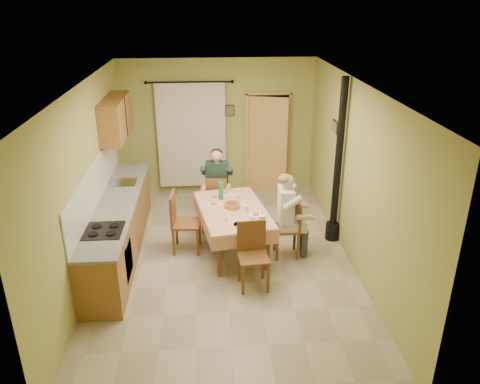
{
  "coord_description": "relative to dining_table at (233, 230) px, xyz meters",
  "views": [
    {
      "loc": [
        -0.23,
        -6.49,
        3.96
      ],
      "look_at": [
        0.25,
        0.1,
        1.15
      ],
      "focal_mm": 35.0,
      "sensor_mm": 36.0,
      "label": 1
    }
  ],
  "objects": [
    {
      "name": "chair_far",
      "position": [
        -0.23,
        1.06,
        -0.09
      ],
      "size": [
        0.42,
        0.42,
        0.93
      ],
      "rotation": [
        0.0,
        0.0,
        -0.11
      ],
      "color": "brown",
      "rests_on": "ground"
    },
    {
      "name": "tableware",
      "position": [
        0.05,
        -0.09,
        0.43
      ],
      "size": [
        0.9,
        1.54,
        0.33
      ],
      "color": "white",
      "rests_on": "dining_table"
    },
    {
      "name": "chair_near",
      "position": [
        0.23,
        -1.06,
        -0.09
      ],
      "size": [
        0.45,
        0.45,
        0.98
      ],
      "rotation": [
        0.0,
        0.0,
        3.22
      ],
      "color": "brown",
      "rests_on": "ground"
    },
    {
      "name": "chair_left",
      "position": [
        -0.78,
        0.08,
        -0.09
      ],
      "size": [
        0.48,
        0.48,
        1.02
      ],
      "rotation": [
        0.0,
        0.0,
        -1.65
      ],
      "color": "brown",
      "rests_on": "ground"
    },
    {
      "name": "picture_right",
      "position": [
        1.82,
        0.87,
        1.47
      ],
      "size": [
        0.03,
        0.31,
        0.21
      ],
      "primitive_type": "cube",
      "color": "brown",
      "rests_on": "room_shell"
    },
    {
      "name": "picture_back",
      "position": [
        0.1,
        2.64,
        1.37
      ],
      "size": [
        0.19,
        0.03,
        0.23
      ],
      "primitive_type": "cube",
      "color": "black",
      "rests_on": "room_shell"
    },
    {
      "name": "dining_table",
      "position": [
        0.0,
        0.0,
        0.0
      ],
      "size": [
        1.3,
        1.85,
        0.76
      ],
      "rotation": [
        0.0,
        0.0,
        0.17
      ],
      "color": "tan",
      "rests_on": "ground"
    },
    {
      "name": "chair_right",
      "position": [
        0.87,
        -0.21,
        -0.09
      ],
      "size": [
        0.4,
        0.4,
        0.95
      ],
      "rotation": [
        0.0,
        0.0,
        1.56
      ],
      "color": "brown",
      "rests_on": "ground"
    },
    {
      "name": "doorway",
      "position": [
        0.89,
        2.59,
        0.67
      ],
      "size": [
        0.96,
        0.27,
        2.15
      ],
      "color": "black",
      "rests_on": "ground"
    },
    {
      "name": "stove_flue",
      "position": [
        1.75,
        0.27,
        0.64
      ],
      "size": [
        0.24,
        0.24,
        2.8
      ],
      "color": "black",
      "rests_on": "ground"
    },
    {
      "name": "upper_cabinets",
      "position": [
        -1.97,
        1.37,
        1.57
      ],
      "size": [
        0.35,
        1.4,
        0.7
      ],
      "primitive_type": "cube",
      "color": "#8F5D2C",
      "rests_on": "room_shell"
    },
    {
      "name": "kitchen_run",
      "position": [
        -1.86,
        0.07,
        0.1
      ],
      "size": [
        0.64,
        3.64,
        1.56
      ],
      "color": "#8F5D2C",
      "rests_on": "ground"
    },
    {
      "name": "floor",
      "position": [
        -0.15,
        -0.33,
        -0.38
      ],
      "size": [
        4.0,
        6.0,
        0.01
      ],
      "primitive_type": "cube",
      "color": "tan",
      "rests_on": "ground"
    },
    {
      "name": "room_shell",
      "position": [
        -0.15,
        -0.33,
        1.44
      ],
      "size": [
        4.04,
        6.04,
        2.82
      ],
      "color": "tan",
      "rests_on": "ground"
    },
    {
      "name": "curtain",
      "position": [
        -0.7,
        2.57,
        0.88
      ],
      "size": [
        1.7,
        0.07,
        2.22
      ],
      "color": "black",
      "rests_on": "ground"
    },
    {
      "name": "man_right",
      "position": [
        0.85,
        -0.21,
        0.5
      ],
      "size": [
        0.47,
        0.58,
        1.39
      ],
      "rotation": [
        0.0,
        0.0,
        1.56
      ],
      "color": "silver",
      "rests_on": "chair_right"
    },
    {
      "name": "man_far",
      "position": [
        -0.23,
        1.07,
        0.5
      ],
      "size": [
        0.61,
        0.5,
        1.39
      ],
      "rotation": [
        0.0,
        0.0,
        -0.11
      ],
      "color": "#192D23",
      "rests_on": "chair_far"
    }
  ]
}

